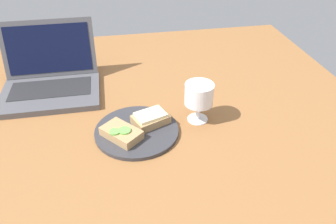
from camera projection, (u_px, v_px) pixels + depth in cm
name	position (u px, v px, depth cm)	size (l,w,h in cm)	color
wooden_table	(153.00, 125.00, 98.70)	(140.00, 140.00, 3.00)	brown
plate	(137.00, 131.00, 93.13)	(23.85, 23.85, 1.14)	#333338
sandwich_with_cheese	(151.00, 118.00, 94.52)	(11.75, 10.16, 3.29)	#A88456
sandwich_with_cucumber	(121.00, 133.00, 89.38)	(12.14, 12.55, 3.00)	#A88456
wine_glass	(199.00, 96.00, 93.83)	(8.38, 8.38, 12.20)	white
laptop	(50.00, 81.00, 109.93)	(31.87, 27.75, 20.87)	#4C4C51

